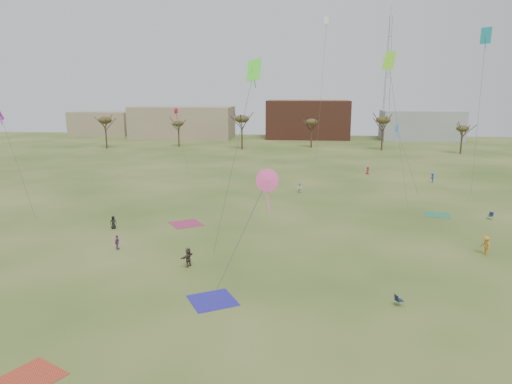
# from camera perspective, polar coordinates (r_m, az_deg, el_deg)

# --- Properties ---
(ground) EXTENTS (260.00, 260.00, 0.00)m
(ground) POSITION_cam_1_polar(r_m,az_deg,el_deg) (35.69, -2.15, -12.85)
(ground) COLOR #2E4D18
(ground) RESTS_ON ground
(spectator_fore_c) EXTENTS (1.10, 1.67, 1.72)m
(spectator_fore_c) POSITION_cam_1_polar(r_m,az_deg,el_deg) (41.59, -8.34, -7.93)
(spectator_fore_c) COLOR #503D39
(spectator_fore_c) RESTS_ON ground
(flyer_mid_a) EXTENTS (0.86, 0.75, 1.48)m
(flyer_mid_a) POSITION_cam_1_polar(r_m,az_deg,el_deg) (54.44, -17.11, -3.59)
(flyer_mid_a) COLOR black
(flyer_mid_a) RESTS_ON ground
(flyer_mid_b) EXTENTS (1.02, 1.34, 1.84)m
(flyer_mid_b) POSITION_cam_1_polar(r_m,az_deg,el_deg) (49.05, 26.36, -5.88)
(flyer_mid_b) COLOR orange
(flyer_mid_b) RESTS_ON ground
(spectator_mid_d) EXTENTS (0.37, 0.87, 1.48)m
(spectator_mid_d) POSITION_cam_1_polar(r_m,az_deg,el_deg) (47.38, -16.67, -5.93)
(spectator_mid_d) COLOR purple
(spectator_mid_d) RESTS_ON ground
(spectator_mid_e) EXTENTS (0.91, 0.80, 1.56)m
(spectator_mid_e) POSITION_cam_1_polar(r_m,az_deg,el_deg) (70.37, 5.39, 0.51)
(spectator_mid_e) COLOR silver
(spectator_mid_e) RESTS_ON ground
(flyer_far_b) EXTENTS (0.82, 0.79, 1.42)m
(flyer_far_b) POSITION_cam_1_polar(r_m,az_deg,el_deg) (88.12, 13.53, 2.58)
(flyer_far_b) COLOR #AF1E34
(flyer_far_b) RESTS_ON ground
(flyer_far_c) EXTENTS (0.76, 1.14, 1.64)m
(flyer_far_c) POSITION_cam_1_polar(r_m,az_deg,el_deg) (83.36, 20.82, 1.65)
(flyer_far_c) COLOR #22439E
(flyer_far_c) RESTS_ON ground
(blanket_red) EXTENTS (3.93, 3.93, 0.03)m
(blanket_red) POSITION_cam_1_polar(r_m,az_deg,el_deg) (29.64, -26.01, -19.86)
(blanket_red) COLOR #C44027
(blanket_red) RESTS_ON ground
(blanket_blue) EXTENTS (4.36, 4.36, 0.03)m
(blanket_blue) POSITION_cam_1_polar(r_m,az_deg,el_deg) (35.39, -5.35, -13.12)
(blanket_blue) COLOR #2B27AA
(blanket_blue) RESTS_ON ground
(blanket_plum) EXTENTS (4.61, 4.61, 0.03)m
(blanket_plum) POSITION_cam_1_polar(r_m,az_deg,el_deg) (54.70, -8.57, -3.89)
(blanket_plum) COLOR #A6335A
(blanket_plum) RESTS_ON ground
(blanket_olive) EXTENTS (3.28, 3.28, 0.03)m
(blanket_olive) POSITION_cam_1_polar(r_m,az_deg,el_deg) (62.19, 21.40, -2.63)
(blanket_olive) COLOR #2E8054
(blanket_olive) RESTS_ON ground
(camp_chair_center) EXTENTS (0.70, 0.68, 0.87)m
(camp_chair_center) POSITION_cam_1_polar(r_m,az_deg,el_deg) (35.88, 17.11, -12.82)
(camp_chair_center) COLOR #16223C
(camp_chair_center) RESTS_ON ground
(camp_chair_right) EXTENTS (0.74, 0.74, 0.87)m
(camp_chair_right) POSITION_cam_1_polar(r_m,az_deg,el_deg) (62.62, 26.81, -2.78)
(camp_chair_right) COLOR #15213B
(camp_chair_right) RESTS_ON ground
(kites_aloft) EXTENTS (62.53, 66.07, 27.78)m
(kites_aloft) POSITION_cam_1_polar(r_m,az_deg,el_deg) (65.47, 7.02, 15.45)
(kites_aloft) COLOR #F7F91A
(kites_aloft) RESTS_ON ground
(tree_line) EXTENTS (117.44, 49.32, 8.91)m
(tree_line) POSITION_cam_1_polar(r_m,az_deg,el_deg) (111.60, 2.32, 8.22)
(tree_line) COLOR #3A2B1E
(tree_line) RESTS_ON ground
(building_tan) EXTENTS (32.00, 14.00, 10.00)m
(building_tan) POSITION_cam_1_polar(r_m,az_deg,el_deg) (152.56, -8.99, 8.42)
(building_tan) COLOR #937F60
(building_tan) RESTS_ON ground
(building_brick) EXTENTS (26.00, 16.00, 12.00)m
(building_brick) POSITION_cam_1_polar(r_m,az_deg,el_deg) (152.20, 6.39, 8.86)
(building_brick) COLOR brown
(building_brick) RESTS_ON ground
(building_grey) EXTENTS (24.00, 12.00, 9.00)m
(building_grey) POSITION_cam_1_polar(r_m,az_deg,el_deg) (154.37, 19.59, 7.72)
(building_grey) COLOR gray
(building_grey) RESTS_ON ground
(building_tan_west) EXTENTS (20.00, 12.00, 8.00)m
(building_tan_west) POSITION_cam_1_polar(r_m,az_deg,el_deg) (169.38, -18.29, 7.99)
(building_tan_west) COLOR #937F60
(building_tan_west) RESTS_ON ground
(radio_tower) EXTENTS (1.51, 1.72, 41.00)m
(radio_tower) POSITION_cam_1_polar(r_m,az_deg,el_deg) (158.98, 15.80, 13.39)
(radio_tower) COLOR #9EA3A8
(radio_tower) RESTS_ON ground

